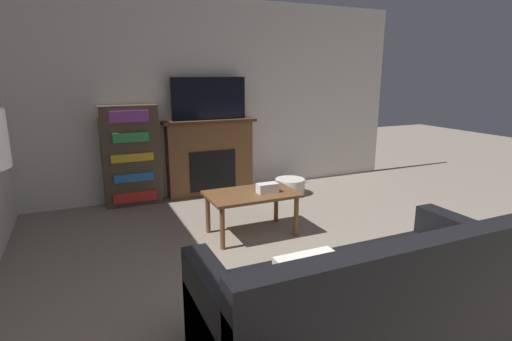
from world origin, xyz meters
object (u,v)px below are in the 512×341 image
at_px(fireplace, 210,157).
at_px(bookshelf, 131,156).
at_px(couch, 364,303).
at_px(tv, 209,99).
at_px(coffee_table, 252,198).
at_px(storage_basket, 290,186).

xyz_separation_m(fireplace, bookshelf, (-1.08, -0.02, 0.11)).
relative_size(couch, bookshelf, 1.60).
xyz_separation_m(tv, bookshelf, (-1.08, -0.00, -0.71)).
relative_size(fireplace, couch, 0.63).
distance_m(couch, bookshelf, 3.69).
distance_m(coffee_table, bookshelf, 1.91).
height_order(fireplace, coffee_table, fireplace).
height_order(tv, storage_basket, tv).
bearing_deg(storage_basket, couch, -110.80).
bearing_deg(couch, coffee_table, 87.90).
distance_m(tv, bookshelf, 1.29).
bearing_deg(coffee_table, fireplace, 87.66).
relative_size(tv, bookshelf, 0.81).
relative_size(tv, couch, 0.50).
height_order(bookshelf, storage_basket, bookshelf).
relative_size(tv, coffee_table, 1.11).
height_order(couch, coffee_table, couch).
height_order(fireplace, storage_basket, fireplace).
distance_m(coffee_table, storage_basket, 1.60).
relative_size(fireplace, storage_basket, 3.12).
xyz_separation_m(fireplace, coffee_table, (-0.07, -1.62, -0.14)).
distance_m(tv, couch, 3.71).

